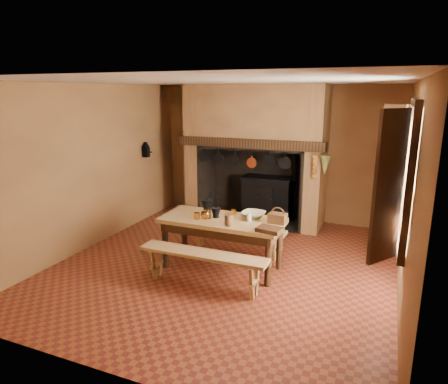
# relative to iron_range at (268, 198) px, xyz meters

# --- Properties ---
(floor) EXTENTS (5.50, 5.50, 0.00)m
(floor) POSITION_rel_iron_range_xyz_m (0.04, -2.45, -0.48)
(floor) COLOR brown
(floor) RESTS_ON ground
(ceiling) EXTENTS (5.50, 5.50, 0.00)m
(ceiling) POSITION_rel_iron_range_xyz_m (0.04, -2.45, 2.32)
(ceiling) COLOR silver
(ceiling) RESTS_ON back_wall
(back_wall) EXTENTS (5.00, 0.02, 2.80)m
(back_wall) POSITION_rel_iron_range_xyz_m (0.04, 0.30, 0.92)
(back_wall) COLOR olive
(back_wall) RESTS_ON floor
(wall_left) EXTENTS (0.02, 5.50, 2.80)m
(wall_left) POSITION_rel_iron_range_xyz_m (-2.46, -2.45, 0.92)
(wall_left) COLOR olive
(wall_left) RESTS_ON floor
(wall_right) EXTENTS (0.02, 5.50, 2.80)m
(wall_right) POSITION_rel_iron_range_xyz_m (2.54, -2.45, 0.92)
(wall_right) COLOR olive
(wall_right) RESTS_ON floor
(wall_front) EXTENTS (5.00, 0.02, 2.80)m
(wall_front) POSITION_rel_iron_range_xyz_m (0.04, -5.20, 0.92)
(wall_front) COLOR olive
(wall_front) RESTS_ON floor
(chimney_breast) EXTENTS (2.95, 0.96, 2.80)m
(chimney_breast) POSITION_rel_iron_range_xyz_m (-0.26, -0.14, 1.33)
(chimney_breast) COLOR olive
(chimney_breast) RESTS_ON floor
(iron_range) EXTENTS (1.12, 0.55, 1.60)m
(iron_range) POSITION_rel_iron_range_xyz_m (0.00, 0.00, 0.00)
(iron_range) COLOR black
(iron_range) RESTS_ON floor
(hearth_pans) EXTENTS (0.51, 0.62, 0.20)m
(hearth_pans) POSITION_rel_iron_range_xyz_m (-1.01, -0.23, -0.39)
(hearth_pans) COLOR orange
(hearth_pans) RESTS_ON floor
(hanging_pans) EXTENTS (1.92, 0.29, 0.27)m
(hanging_pans) POSITION_rel_iron_range_xyz_m (-0.30, -0.64, 0.88)
(hanging_pans) COLOR black
(hanging_pans) RESTS_ON chimney_breast
(onion_string) EXTENTS (0.12, 0.10, 0.46)m
(onion_string) POSITION_rel_iron_range_xyz_m (1.04, -0.66, 0.85)
(onion_string) COLOR #B97222
(onion_string) RESTS_ON chimney_breast
(herb_bunch) EXTENTS (0.20, 0.20, 0.35)m
(herb_bunch) POSITION_rel_iron_range_xyz_m (1.22, -0.66, 0.90)
(herb_bunch) COLOR brown
(herb_bunch) RESTS_ON chimney_breast
(window) EXTENTS (0.39, 1.75, 1.76)m
(window) POSITION_rel_iron_range_xyz_m (2.39, -2.85, 1.22)
(window) COLOR white
(window) RESTS_ON wall_right
(wall_coffee_mill) EXTENTS (0.23, 0.16, 0.31)m
(wall_coffee_mill) POSITION_rel_iron_range_xyz_m (-2.38, -0.90, 1.03)
(wall_coffee_mill) COLOR black
(wall_coffee_mill) RESTS_ON wall_left
(work_table) EXTENTS (1.85, 0.82, 0.80)m
(work_table) POSITION_rel_iron_range_xyz_m (0.03, -2.56, 0.19)
(work_table) COLOR tan
(work_table) RESTS_ON floor
(bench_front) EXTENTS (1.84, 0.32, 0.52)m
(bench_front) POSITION_rel_iron_range_xyz_m (0.03, -3.25, -0.10)
(bench_front) COLOR tan
(bench_front) RESTS_ON floor
(bench_back) EXTENTS (1.67, 0.29, 0.47)m
(bench_back) POSITION_rel_iron_range_xyz_m (0.03, -1.94, -0.13)
(bench_back) COLOR tan
(bench_back) RESTS_ON floor
(mortar_large) EXTENTS (0.20, 0.20, 0.34)m
(mortar_large) POSITION_rel_iron_range_xyz_m (-0.32, -2.35, 0.43)
(mortar_large) COLOR black
(mortar_large) RESTS_ON work_table
(mortar_small) EXTENTS (0.16, 0.16, 0.27)m
(mortar_small) POSITION_rel_iron_range_xyz_m (-0.07, -2.56, 0.40)
(mortar_small) COLOR black
(mortar_small) RESTS_ON work_table
(coffee_grinder) EXTENTS (0.16, 0.14, 0.17)m
(coffee_grinder) POSITION_rel_iron_range_xyz_m (-0.18, -2.63, 0.38)
(coffee_grinder) COLOR #352011
(coffee_grinder) RESTS_ON work_table
(brass_mug_a) EXTENTS (0.09, 0.09, 0.10)m
(brass_mug_a) POSITION_rel_iron_range_xyz_m (-0.30, -2.74, 0.37)
(brass_mug_a) COLOR orange
(brass_mug_a) RESTS_ON work_table
(brass_mug_b) EXTENTS (0.09, 0.09, 0.08)m
(brass_mug_b) POSITION_rel_iron_range_xyz_m (0.12, -2.29, 0.36)
(brass_mug_b) COLOR orange
(brass_mug_b) RESTS_ON work_table
(mixing_bowl) EXTENTS (0.37, 0.37, 0.09)m
(mixing_bowl) POSITION_rel_iron_range_xyz_m (0.45, -2.33, 0.36)
(mixing_bowl) COLOR beige
(mixing_bowl) RESTS_ON work_table
(stoneware_crock) EXTENTS (0.16, 0.16, 0.16)m
(stoneware_crock) POSITION_rel_iron_range_xyz_m (0.24, -2.82, 0.39)
(stoneware_crock) COLOR brown
(stoneware_crock) RESTS_ON work_table
(glass_jar) EXTENTS (0.09, 0.09, 0.12)m
(glass_jar) POSITION_rel_iron_range_xyz_m (0.45, -2.54, 0.38)
(glass_jar) COLOR beige
(glass_jar) RESTS_ON work_table
(wicker_basket) EXTENTS (0.26, 0.20, 0.24)m
(wicker_basket) POSITION_rel_iron_range_xyz_m (0.86, -2.45, 0.40)
(wicker_basket) COLOR #432314
(wicker_basket) RESTS_ON work_table
(wooden_tray) EXTENTS (0.37, 0.29, 0.06)m
(wooden_tray) POSITION_rel_iron_range_xyz_m (0.86, -2.85, 0.35)
(wooden_tray) COLOR #352011
(wooden_tray) RESTS_ON work_table
(brass_cup) EXTENTS (0.16, 0.16, 0.11)m
(brass_cup) POSITION_rel_iron_range_xyz_m (-0.19, -2.68, 0.37)
(brass_cup) COLOR orange
(brass_cup) RESTS_ON work_table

